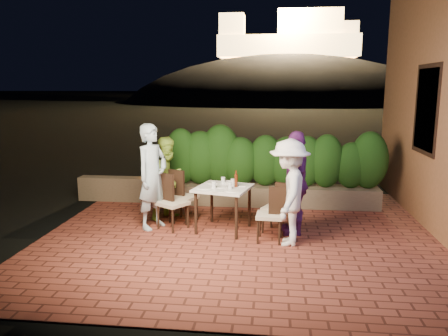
# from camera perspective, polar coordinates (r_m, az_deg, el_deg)

# --- Properties ---
(ground) EXTENTS (400.00, 400.00, 0.00)m
(ground) POSITION_cam_1_polar(r_m,az_deg,el_deg) (6.86, 4.64, -10.03)
(ground) COLOR black
(ground) RESTS_ON ground
(terrace_floor) EXTENTS (7.00, 6.00, 0.15)m
(terrace_floor) POSITION_cam_1_polar(r_m,az_deg,el_deg) (7.34, 4.76, -9.06)
(terrace_floor) COLOR brown
(terrace_floor) RESTS_ON ground
(window_pane) EXTENTS (0.08, 1.00, 1.40)m
(window_pane) POSITION_cam_1_polar(r_m,az_deg,el_deg) (8.35, 25.10, 6.93)
(window_pane) COLOR black
(window_pane) RESTS_ON building_wall
(window_frame) EXTENTS (0.06, 1.15, 1.55)m
(window_frame) POSITION_cam_1_polar(r_m,az_deg,el_deg) (8.35, 25.03, 6.94)
(window_frame) COLOR black
(window_frame) RESTS_ON building_wall
(planter) EXTENTS (4.20, 0.55, 0.40)m
(planter) POSITION_cam_1_polar(r_m,az_deg,el_deg) (8.99, 6.42, -3.57)
(planter) COLOR brown
(planter) RESTS_ON ground
(hedge) EXTENTS (4.00, 0.70, 1.10)m
(hedge) POSITION_cam_1_polar(r_m,az_deg,el_deg) (8.83, 6.52, 1.15)
(hedge) COLOR #173D10
(hedge) RESTS_ON planter
(parapet) EXTENTS (2.20, 0.30, 0.50)m
(parapet) POSITION_cam_1_polar(r_m,az_deg,el_deg) (9.45, -12.09, -2.71)
(parapet) COLOR brown
(parapet) RESTS_ON ground
(hill) EXTENTS (52.00, 40.00, 22.00)m
(hill) POSITION_cam_1_polar(r_m,az_deg,el_deg) (66.74, 8.01, 5.07)
(hill) COLOR black
(hill) RESTS_ON ground
(fortress) EXTENTS (26.00, 8.00, 8.00)m
(fortress) POSITION_cam_1_polar(r_m,az_deg,el_deg) (66.93, 8.35, 17.52)
(fortress) COLOR #FFCC7A
(fortress) RESTS_ON hill
(dining_table) EXTENTS (1.03, 1.03, 0.75)m
(dining_table) POSITION_cam_1_polar(r_m,az_deg,el_deg) (7.35, -0.09, -5.32)
(dining_table) COLOR white
(dining_table) RESTS_ON ground
(plate_nw) EXTENTS (0.21, 0.21, 0.01)m
(plate_nw) POSITION_cam_1_polar(r_m,az_deg,el_deg) (7.15, -2.61, -2.63)
(plate_nw) COLOR white
(plate_nw) RESTS_ON dining_table
(plate_sw) EXTENTS (0.20, 0.20, 0.01)m
(plate_sw) POSITION_cam_1_polar(r_m,az_deg,el_deg) (7.54, -1.55, -1.93)
(plate_sw) COLOR white
(plate_sw) RESTS_ON dining_table
(plate_ne) EXTENTS (0.22, 0.22, 0.01)m
(plate_ne) POSITION_cam_1_polar(r_m,az_deg,el_deg) (6.95, 1.16, -3.02)
(plate_ne) COLOR white
(plate_ne) RESTS_ON dining_table
(plate_se) EXTENTS (0.20, 0.20, 0.01)m
(plate_se) POSITION_cam_1_polar(r_m,az_deg,el_deg) (7.34, 2.41, -2.29)
(plate_se) COLOR white
(plate_se) RESTS_ON dining_table
(plate_centre) EXTENTS (0.20, 0.20, 0.01)m
(plate_centre) POSITION_cam_1_polar(r_m,az_deg,el_deg) (7.23, -0.35, -2.47)
(plate_centre) COLOR white
(plate_centre) RESTS_ON dining_table
(plate_front) EXTENTS (0.22, 0.22, 0.01)m
(plate_front) POSITION_cam_1_polar(r_m,az_deg,el_deg) (6.95, -0.86, -3.01)
(plate_front) COLOR white
(plate_front) RESTS_ON dining_table
(glass_nw) EXTENTS (0.07, 0.07, 0.12)m
(glass_nw) POSITION_cam_1_polar(r_m,az_deg,el_deg) (7.12, -1.36, -2.23)
(glass_nw) COLOR silver
(glass_nw) RESTS_ON dining_table
(glass_sw) EXTENTS (0.07, 0.07, 0.12)m
(glass_sw) POSITION_cam_1_polar(r_m,az_deg,el_deg) (7.45, -0.11, -1.64)
(glass_sw) COLOR silver
(glass_sw) RESTS_ON dining_table
(glass_ne) EXTENTS (0.07, 0.07, 0.11)m
(glass_ne) POSITION_cam_1_polar(r_m,az_deg,el_deg) (7.09, 0.81, -2.33)
(glass_ne) COLOR silver
(glass_ne) RESTS_ON dining_table
(glass_se) EXTENTS (0.07, 0.07, 0.12)m
(glass_se) POSITION_cam_1_polar(r_m,az_deg,el_deg) (7.32, 1.16, -1.88)
(glass_se) COLOR silver
(glass_se) RESTS_ON dining_table
(beer_bottle) EXTENTS (0.05, 0.05, 0.28)m
(beer_bottle) POSITION_cam_1_polar(r_m,az_deg,el_deg) (7.23, 1.58, -1.40)
(beer_bottle) COLOR #511E0D
(beer_bottle) RESTS_ON dining_table
(bowl) EXTENTS (0.20, 0.20, 0.04)m
(bowl) POSITION_cam_1_polar(r_m,az_deg,el_deg) (7.50, 0.36, -1.88)
(bowl) COLOR white
(bowl) RESTS_ON dining_table
(chair_left_front) EXTENTS (0.60, 0.60, 0.94)m
(chair_left_front) POSITION_cam_1_polar(r_m,az_deg,el_deg) (7.46, -6.70, -4.41)
(chair_left_front) COLOR black
(chair_left_front) RESTS_ON ground
(chair_left_back) EXTENTS (0.56, 0.56, 0.93)m
(chair_left_back) POSITION_cam_1_polar(r_m,az_deg,el_deg) (7.83, -5.35, -3.69)
(chair_left_back) COLOR black
(chair_left_back) RESTS_ON ground
(chair_right_front) EXTENTS (0.43, 0.43, 0.87)m
(chair_right_front) POSITION_cam_1_polar(r_m,az_deg,el_deg) (6.86, 5.98, -6.01)
(chair_right_front) COLOR black
(chair_right_front) RESTS_ON ground
(chair_right_back) EXTENTS (0.52, 0.52, 0.85)m
(chair_right_back) POSITION_cam_1_polar(r_m,az_deg,el_deg) (7.29, 6.83, -5.11)
(chair_right_back) COLOR black
(chair_right_back) RESTS_ON ground
(diner_blue) EXTENTS (0.67, 0.77, 1.79)m
(diner_blue) POSITION_cam_1_polar(r_m,az_deg,el_deg) (7.46, -9.34, -1.11)
(diner_blue) COLOR #A4C2D3
(diner_blue) RESTS_ON ground
(diner_green) EXTENTS (0.87, 0.92, 1.51)m
(diner_green) POSITION_cam_1_polar(r_m,az_deg,el_deg) (7.96, -7.28, -1.35)
(diner_green) COLOR #8EB839
(diner_green) RESTS_ON ground
(diner_white) EXTENTS (0.72, 1.11, 1.63)m
(diner_white) POSITION_cam_1_polar(r_m,az_deg,el_deg) (6.69, 8.49, -3.17)
(diner_white) COLOR white
(diner_white) RESTS_ON ground
(diner_purple) EXTENTS (0.49, 1.02, 1.70)m
(diner_purple) POSITION_cam_1_polar(r_m,az_deg,el_deg) (7.21, 9.33, -1.89)
(diner_purple) COLOR #64256F
(diner_purple) RESTS_ON ground
(parapet_lamp) EXTENTS (0.10, 0.10, 0.14)m
(parapet_lamp) POSITION_cam_1_polar(r_m,az_deg,el_deg) (9.27, -9.80, -0.88)
(parapet_lamp) COLOR orange
(parapet_lamp) RESTS_ON parapet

